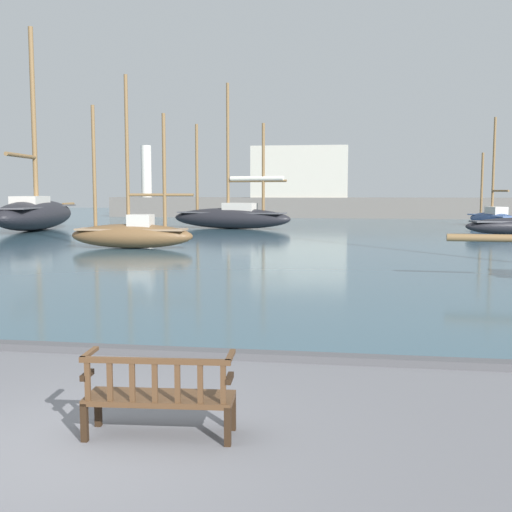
% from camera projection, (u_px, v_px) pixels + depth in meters
% --- Properties ---
extents(ground_plane, '(160.00, 160.00, 0.00)m').
position_uv_depth(ground_plane, '(64.00, 451.00, 6.55)').
color(ground_plane, slate).
extents(harbor_water, '(100.00, 80.00, 0.08)m').
position_uv_depth(harbor_water, '(318.00, 224.00, 49.79)').
color(harbor_water, '#385666').
rests_on(harbor_water, ground).
extents(quay_edge_kerb, '(40.00, 0.30, 0.12)m').
position_uv_depth(quay_edge_kerb, '(171.00, 352.00, 10.33)').
color(quay_edge_kerb, '#4C4C50').
rests_on(quay_edge_kerb, ground).
extents(park_bench, '(1.63, 0.64, 0.92)m').
position_uv_depth(park_bench, '(159.00, 395.00, 6.89)').
color(park_bench, black).
rests_on(park_bench, ground).
extents(sailboat_mid_port, '(5.64, 1.78, 7.59)m').
position_uv_depth(sailboat_mid_port, '(132.00, 232.00, 28.56)').
color(sailboat_mid_port, brown).
rests_on(sailboat_mid_port, harbor_water).
extents(sailboat_nearest_starboard, '(8.69, 3.86, 9.61)m').
position_uv_depth(sailboat_nearest_starboard, '(232.00, 215.00, 42.97)').
color(sailboat_nearest_starboard, black).
rests_on(sailboat_nearest_starboard, harbor_water).
extents(sailboat_mid_starboard, '(3.39, 6.19, 7.70)m').
position_uv_depth(sailboat_mid_starboard, '(493.00, 217.00, 45.69)').
color(sailboat_mid_starboard, navy).
rests_on(sailboat_mid_starboard, harbor_water).
extents(sailboat_far_port, '(4.38, 13.32, 12.86)m').
position_uv_depth(sailboat_far_port, '(35.00, 213.00, 41.36)').
color(sailboat_far_port, black).
rests_on(sailboat_far_port, harbor_water).
extents(far_breakwater, '(41.52, 2.40, 6.97)m').
position_uv_depth(far_breakwater, '(314.00, 197.00, 60.06)').
color(far_breakwater, '#66605B').
rests_on(far_breakwater, ground).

